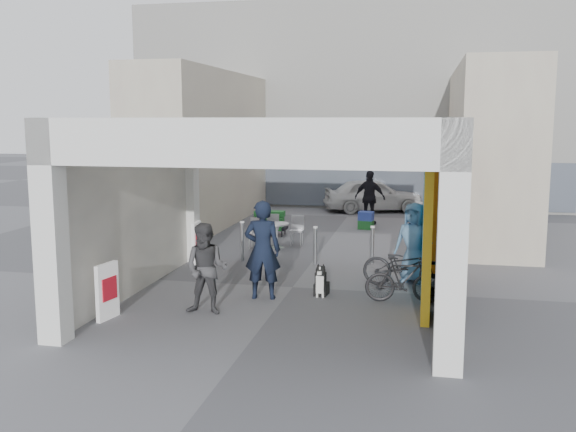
% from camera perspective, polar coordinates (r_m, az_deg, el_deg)
% --- Properties ---
extents(ground, '(90.00, 90.00, 0.00)m').
position_cam_1_polar(ground, '(13.47, 0.41, -6.35)').
color(ground, '#5C5C61').
rests_on(ground, ground).
extents(arcade_canopy, '(6.40, 6.45, 6.40)m').
position_cam_1_polar(arcade_canopy, '(12.16, 2.15, 3.06)').
color(arcade_canopy, silver).
rests_on(arcade_canopy, ground).
extents(far_building, '(18.00, 4.08, 8.00)m').
position_cam_1_polar(far_building, '(26.88, 6.40, 9.67)').
color(far_building, white).
rests_on(far_building, ground).
extents(plaza_bldg_left, '(2.00, 9.00, 5.00)m').
position_cam_1_polar(plaza_bldg_left, '(21.48, -7.47, 5.94)').
color(plaza_bldg_left, '#BBB49B').
rests_on(plaza_bldg_left, ground).
extents(plaza_bldg_right, '(2.00, 9.00, 5.00)m').
position_cam_1_polar(plaza_bldg_right, '(20.37, 17.31, 5.48)').
color(plaza_bldg_right, '#BBB49B').
rests_on(plaza_bldg_right, ground).
extents(bollard_left, '(0.09, 0.09, 0.97)m').
position_cam_1_polar(bollard_left, '(15.89, -4.08, -2.26)').
color(bollard_left, gray).
rests_on(bollard_left, ground).
extents(bollard_center, '(0.09, 0.09, 0.91)m').
position_cam_1_polar(bollard_center, '(15.47, 2.44, -2.66)').
color(bollard_center, gray).
rests_on(bollard_center, ground).
extents(bollard_right, '(0.09, 0.09, 0.91)m').
position_cam_1_polar(bollard_right, '(15.63, 7.51, -2.61)').
color(bollard_right, gray).
rests_on(bollard_right, ground).
extents(advert_board_near, '(0.18, 0.56, 1.00)m').
position_cam_1_polar(advert_board_near, '(11.70, -15.75, -6.43)').
color(advert_board_near, silver).
rests_on(advert_board_near, ground).
extents(advert_board_far, '(0.12, 0.55, 1.00)m').
position_cam_1_polar(advert_board_far, '(15.78, -8.11, -2.32)').
color(advert_board_far, silver).
rests_on(advert_board_far, ground).
extents(cafe_set, '(1.36, 1.10, 0.82)m').
position_cam_1_polar(cafe_set, '(17.70, -1.15, -1.75)').
color(cafe_set, '#ADADB2').
rests_on(cafe_set, ground).
extents(produce_stand, '(1.10, 0.59, 0.72)m').
position_cam_1_polar(produce_stand, '(19.35, -1.74, -0.87)').
color(produce_stand, black).
rests_on(produce_stand, ground).
extents(crate_stack, '(0.50, 0.42, 0.56)m').
position_cam_1_polar(crate_stack, '(20.57, 6.95, -0.38)').
color(crate_stack, '#1A5C23').
rests_on(crate_stack, ground).
extents(border_collie, '(0.25, 0.48, 0.67)m').
position_cam_1_polar(border_collie, '(12.77, 2.95, -5.96)').
color(border_collie, black).
rests_on(border_collie, ground).
extents(man_with_dog, '(0.75, 0.54, 1.94)m').
position_cam_1_polar(man_with_dog, '(12.46, -2.28, -3.02)').
color(man_with_dog, black).
rests_on(man_with_dog, ground).
extents(man_back_turned, '(0.81, 0.64, 1.65)m').
position_cam_1_polar(man_back_turned, '(11.59, -7.27, -4.68)').
color(man_back_turned, '#3D3D40').
rests_on(man_back_turned, ground).
extents(man_elderly, '(0.98, 0.81, 1.72)m').
position_cam_1_polar(man_elderly, '(13.98, 11.13, -2.34)').
color(man_elderly, '#537CA2').
rests_on(man_elderly, ground).
extents(man_crates, '(1.14, 0.72, 1.80)m').
position_cam_1_polar(man_crates, '(21.36, 7.29, 1.62)').
color(man_crates, black).
rests_on(man_crates, ground).
extents(bicycle_front, '(1.88, 0.93, 0.94)m').
position_cam_1_polar(bicycle_front, '(13.56, 10.40, -4.33)').
color(bicycle_front, black).
rests_on(bicycle_front, ground).
extents(bicycle_rear, '(1.51, 0.58, 0.88)m').
position_cam_1_polar(bicycle_rear, '(12.50, 10.26, -5.58)').
color(bicycle_rear, black).
rests_on(bicycle_rear, ground).
extents(white_van, '(3.97, 2.52, 1.26)m').
position_cam_1_polar(white_van, '(24.49, 7.59, 1.87)').
color(white_van, silver).
rests_on(white_van, ground).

